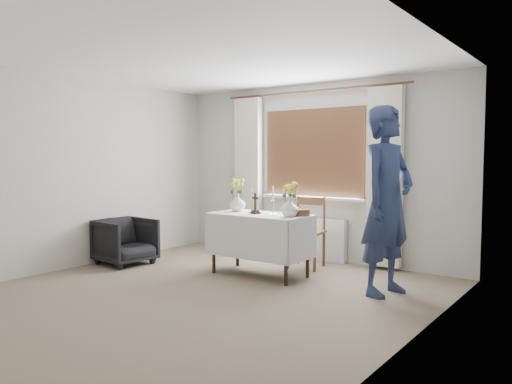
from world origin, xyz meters
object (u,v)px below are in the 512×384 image
(wooden_chair, at_px, (306,233))
(person, at_px, (387,201))
(altar_table, at_px, (260,245))
(armchair, at_px, (126,241))
(wooden_cross, at_px, (255,203))
(flower_vase_left, at_px, (237,203))
(flower_vase_right, at_px, (290,208))

(wooden_chair, relative_size, person, 0.46)
(altar_table, height_order, person, person)
(armchair, relative_size, person, 0.35)
(altar_table, xyz_separation_m, wooden_cross, (-0.05, -0.02, 0.51))
(armchair, bearing_deg, flower_vase_left, -60.82)
(wooden_chair, distance_m, person, 1.55)
(altar_table, bearing_deg, person, 4.16)
(flower_vase_left, xyz_separation_m, flower_vase_right, (0.87, -0.12, -0.00))
(altar_table, distance_m, person, 1.70)
(altar_table, distance_m, flower_vase_right, 0.67)
(flower_vase_left, bearing_deg, wooden_chair, 42.83)
(wooden_chair, bearing_deg, armchair, -159.28)
(wooden_chair, xyz_separation_m, flower_vase_left, (-0.66, -0.61, 0.41))
(flower_vase_left, relative_size, flower_vase_right, 1.01)
(altar_table, bearing_deg, armchair, -162.89)
(altar_table, relative_size, wooden_chair, 1.33)
(altar_table, distance_m, flower_vase_left, 0.65)
(armchair, relative_size, flower_vase_left, 3.20)
(person, xyz_separation_m, wooden_cross, (-1.63, -0.13, -0.11))
(armchair, height_order, flower_vase_left, flower_vase_left)
(wooden_cross, height_order, flower_vase_left, wooden_cross)
(wooden_chair, relative_size, flower_vase_right, 4.34)
(armchair, distance_m, wooden_cross, 1.96)
(person, bearing_deg, wooden_chair, 77.22)
(person, relative_size, wooden_cross, 7.73)
(armchair, distance_m, flower_vase_right, 2.42)
(person, height_order, flower_vase_right, person)
(altar_table, xyz_separation_m, person, (1.58, 0.11, 0.62))
(altar_table, xyz_separation_m, armchair, (-1.84, -0.57, -0.07))
(altar_table, bearing_deg, wooden_cross, -160.71)
(armchair, bearing_deg, person, -74.11)
(wooden_chair, bearing_deg, wooden_cross, -123.23)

